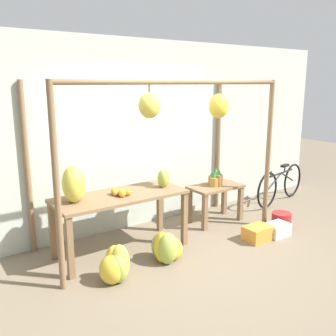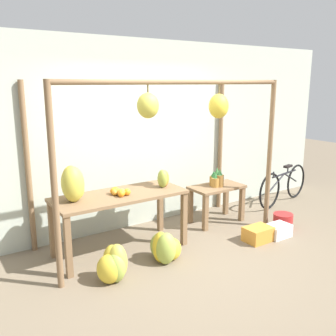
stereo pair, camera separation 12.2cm
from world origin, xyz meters
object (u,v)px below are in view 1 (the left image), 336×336
(banana_pile_ground_right, at_px, (166,248))
(fruit_crate_white, at_px, (258,233))
(orange_pile, at_px, (120,192))
(papaya_pile, at_px, (163,179))
(banana_pile_on_table, at_px, (74,186))
(blue_bucket, at_px, (281,219))
(banana_pile_ground_left, at_px, (116,266))
(fruit_crate_purple, at_px, (277,230))
(pineapple_cluster, at_px, (215,179))
(parked_bicycle, at_px, (281,184))

(banana_pile_ground_right, relative_size, fruit_crate_white, 1.21)
(orange_pile, distance_m, papaya_pile, 0.67)
(banana_pile_on_table, bearing_deg, blue_bucket, -12.68)
(banana_pile_ground_left, bearing_deg, fruit_crate_white, -3.61)
(banana_pile_ground_right, relative_size, fruit_crate_purple, 1.34)
(blue_bucket, bearing_deg, banana_pile_on_table, 167.32)
(banana_pile_on_table, xyz_separation_m, banana_pile_ground_right, (0.90, -0.62, -0.80))
(pineapple_cluster, bearing_deg, fruit_crate_purple, -69.62)
(orange_pile, distance_m, pineapple_cluster, 1.77)
(banana_pile_on_table, xyz_separation_m, blue_bucket, (3.03, -0.68, -0.87))
(banana_pile_ground_right, distance_m, parked_bicycle, 3.17)
(fruit_crate_white, relative_size, fruit_crate_purple, 1.11)
(banana_pile_on_table, distance_m, blue_bucket, 3.23)
(orange_pile, relative_size, fruit_crate_white, 0.66)
(orange_pile, height_order, pineapple_cluster, pineapple_cluster)
(fruit_crate_white, bearing_deg, banana_pile_ground_left, 176.39)
(parked_bicycle, distance_m, fruit_crate_purple, 1.66)
(parked_bicycle, bearing_deg, pineapple_cluster, -178.57)
(banana_pile_ground_left, distance_m, blue_bucket, 2.86)
(orange_pile, xyz_separation_m, papaya_pile, (0.67, -0.00, 0.08))
(fruit_crate_purple, bearing_deg, papaya_pile, 150.92)
(orange_pile, relative_size, blue_bucket, 0.86)
(fruit_crate_white, relative_size, papaya_pile, 1.55)
(blue_bucket, bearing_deg, pineapple_cluster, 133.23)
(banana_pile_ground_left, bearing_deg, fruit_crate_purple, -4.29)
(fruit_crate_white, xyz_separation_m, blue_bucket, (0.70, 0.15, 0.00))
(fruit_crate_white, relative_size, blue_bucket, 1.30)
(banana_pile_on_table, bearing_deg, pineapple_cluster, 1.78)
(banana_pile_ground_left, height_order, papaya_pile, papaya_pile)
(orange_pile, relative_size, parked_bicycle, 0.16)
(blue_bucket, distance_m, fruit_crate_purple, 0.41)
(orange_pile, bearing_deg, banana_pile_on_table, 171.64)
(banana_pile_on_table, distance_m, papaya_pile, 1.24)
(banana_pile_ground_left, distance_m, fruit_crate_purple, 2.52)
(banana_pile_on_table, height_order, pineapple_cluster, banana_pile_on_table)
(banana_pile_on_table, bearing_deg, parked_bicycle, 1.63)
(fruit_crate_white, bearing_deg, orange_pile, 156.85)
(banana_pile_ground_left, relative_size, papaya_pile, 1.70)
(orange_pile, bearing_deg, blue_bucket, -13.66)
(fruit_crate_white, relative_size, parked_bicycle, 0.24)
(orange_pile, bearing_deg, banana_pile_ground_right, -57.93)
(banana_pile_on_table, distance_m, banana_pile_ground_right, 1.36)
(banana_pile_ground_right, bearing_deg, banana_pile_ground_left, -173.62)
(fruit_crate_white, height_order, fruit_crate_purple, fruit_crate_white)
(banana_pile_ground_left, xyz_separation_m, parked_bicycle, (3.81, 0.81, 0.15))
(banana_pile_ground_left, xyz_separation_m, papaya_pile, (1.06, 0.62, 0.71))
(blue_bucket, bearing_deg, parked_bicycle, 39.96)
(pineapple_cluster, xyz_separation_m, papaya_pile, (-1.09, -0.16, 0.20))
(orange_pile, xyz_separation_m, pineapple_cluster, (1.76, 0.16, -0.12))
(banana_pile_ground_right, xyz_separation_m, blue_bucket, (2.13, -0.06, -0.07))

